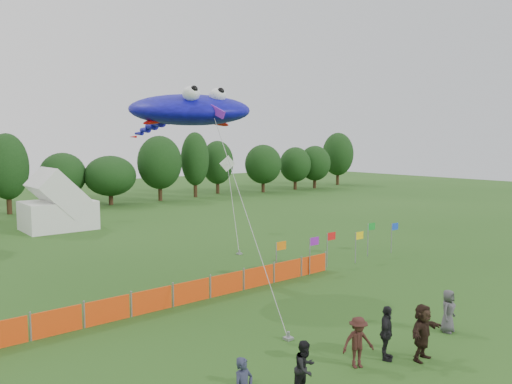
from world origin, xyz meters
TOP-DOWN VIEW (x-y plane):
  - ground at (0.00, 0.00)m, footprint 160.00×160.00m
  - treeline at (1.61, 44.93)m, footprint 104.57×8.78m
  - tent_right at (-0.01, 31.94)m, footprint 5.52×4.42m
  - barrier_fence at (-2.58, 8.73)m, footprint 19.90×0.06m
  - flag_row at (9.16, 9.00)m, footprint 10.73×0.77m
  - spectator_b at (-3.54, -0.54)m, footprint 0.89×0.74m
  - spectator_c at (-0.91, -0.33)m, footprint 1.26×1.02m
  - spectator_d at (0.29, -0.57)m, footprint 1.17×0.93m
  - spectator_e at (4.19, -0.59)m, footprint 0.89×0.65m
  - spectator_f at (1.21, -1.35)m, footprint 1.83×0.75m
  - stingray_kite at (0.04, 11.59)m, footprint 7.48×16.56m
  - small_kite_white at (9.81, 21.18)m, footprint 5.83×8.44m

SIDE VIEW (x-z plane):
  - ground at x=0.00m, z-range 0.00..0.00m
  - barrier_fence at x=-2.58m, z-range 0.00..1.00m
  - spectator_b at x=-3.54m, z-range 0.00..1.65m
  - spectator_e at x=4.19m, z-range 0.00..1.67m
  - spectator_c at x=-0.91m, z-range 0.00..1.69m
  - spectator_d at x=0.29m, z-range 0.00..1.86m
  - spectator_f at x=1.21m, z-range 0.00..1.93m
  - flag_row at x=9.16m, z-range 0.30..2.43m
  - tent_right at x=-0.01m, z-range 0.02..3.91m
  - treeline at x=1.61m, z-range 0.00..8.36m
  - small_kite_white at x=9.81m, z-range 1.10..7.28m
  - stingray_kite at x=0.04m, z-range 3.89..13.88m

